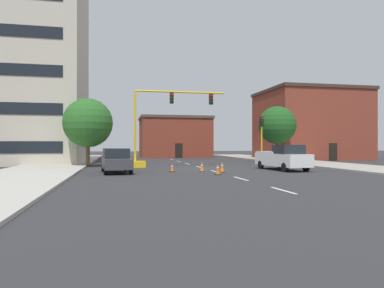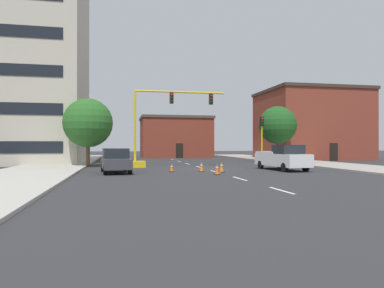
{
  "view_description": "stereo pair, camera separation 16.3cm",
  "coord_description": "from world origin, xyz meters",
  "px_view_note": "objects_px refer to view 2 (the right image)",
  "views": [
    {
      "loc": [
        -7.07,
        -28.36,
        2.01
      ],
      "look_at": [
        -0.25,
        4.4,
        2.06
      ],
      "focal_mm": 33.14,
      "sensor_mm": 36.0,
      "label": 1
    },
    {
      "loc": [
        -6.92,
        -28.39,
        2.01
      ],
      "look_at": [
        -0.25,
        4.4,
        2.06
      ],
      "focal_mm": 33.14,
      "sensor_mm": 36.0,
      "label": 2
    }
  ],
  "objects_px": {
    "tree_left_near": "(88,123)",
    "traffic_cone_roadside_a": "(222,167)",
    "traffic_signal_gantry": "(148,142)",
    "traffic_cone_roadside_c": "(217,169)",
    "tree_right_mid": "(278,125)",
    "traffic_cone_roadside_b": "(201,167)",
    "pickup_truck_white": "(282,158)",
    "traffic_light_pole_right": "(262,129)",
    "sedan_dark_gray_near_left": "(116,160)",
    "traffic_cone_roadside_d": "(172,168)"
  },
  "relations": [
    {
      "from": "tree_left_near",
      "to": "traffic_cone_roadside_a",
      "type": "xyz_separation_m",
      "value": [
        10.06,
        -8.52,
        -3.58
      ]
    },
    {
      "from": "traffic_signal_gantry",
      "to": "traffic_cone_roadside_c",
      "type": "height_order",
      "value": "traffic_signal_gantry"
    },
    {
      "from": "tree_right_mid",
      "to": "traffic_cone_roadside_b",
      "type": "distance_m",
      "value": 17.36
    },
    {
      "from": "traffic_cone_roadside_c",
      "to": "traffic_signal_gantry",
      "type": "bearing_deg",
      "value": 114.13
    },
    {
      "from": "pickup_truck_white",
      "to": "traffic_cone_roadside_b",
      "type": "bearing_deg",
      "value": -177.37
    },
    {
      "from": "tree_left_near",
      "to": "traffic_cone_roadside_b",
      "type": "bearing_deg",
      "value": -41.34
    },
    {
      "from": "traffic_light_pole_right",
      "to": "sedan_dark_gray_near_left",
      "type": "height_order",
      "value": "traffic_light_pole_right"
    },
    {
      "from": "traffic_signal_gantry",
      "to": "sedan_dark_gray_near_left",
      "type": "relative_size",
      "value": 1.94
    },
    {
      "from": "pickup_truck_white",
      "to": "traffic_cone_roadside_c",
      "type": "xyz_separation_m",
      "value": [
        -6.16,
        -3.03,
        -0.61
      ]
    },
    {
      "from": "traffic_light_pole_right",
      "to": "tree_left_near",
      "type": "height_order",
      "value": "tree_left_near"
    },
    {
      "from": "tree_left_near",
      "to": "pickup_truck_white",
      "type": "distance_m",
      "value": 17.29
    },
    {
      "from": "sedan_dark_gray_near_left",
      "to": "traffic_cone_roadside_b",
      "type": "distance_m",
      "value": 6.23
    },
    {
      "from": "tree_left_near",
      "to": "traffic_cone_roadside_c",
      "type": "bearing_deg",
      "value": -48.61
    },
    {
      "from": "traffic_cone_roadside_b",
      "to": "traffic_cone_roadside_d",
      "type": "distance_m",
      "value": 2.21
    },
    {
      "from": "tree_left_near",
      "to": "traffic_cone_roadside_b",
      "type": "relative_size",
      "value": 8.23
    },
    {
      "from": "traffic_cone_roadside_a",
      "to": "traffic_cone_roadside_b",
      "type": "bearing_deg",
      "value": 147.84
    },
    {
      "from": "sedan_dark_gray_near_left",
      "to": "traffic_cone_roadside_d",
      "type": "distance_m",
      "value": 4.09
    },
    {
      "from": "pickup_truck_white",
      "to": "traffic_cone_roadside_d",
      "type": "relative_size",
      "value": 9.13
    },
    {
      "from": "traffic_signal_gantry",
      "to": "traffic_light_pole_right",
      "type": "distance_m",
      "value": 11.75
    },
    {
      "from": "pickup_truck_white",
      "to": "sedan_dark_gray_near_left",
      "type": "distance_m",
      "value": 12.8
    },
    {
      "from": "traffic_cone_roadside_a",
      "to": "traffic_cone_roadside_d",
      "type": "bearing_deg",
      "value": 160.23
    },
    {
      "from": "pickup_truck_white",
      "to": "sedan_dark_gray_near_left",
      "type": "bearing_deg",
      "value": -179.61
    },
    {
      "from": "traffic_signal_gantry",
      "to": "tree_right_mid",
      "type": "xyz_separation_m",
      "value": [
        15.21,
        6.19,
        1.99
      ]
    },
    {
      "from": "sedan_dark_gray_near_left",
      "to": "traffic_signal_gantry",
      "type": "bearing_deg",
      "value": 64.58
    },
    {
      "from": "traffic_cone_roadside_b",
      "to": "traffic_cone_roadside_d",
      "type": "xyz_separation_m",
      "value": [
        -2.16,
        0.43,
        -0.07
      ]
    },
    {
      "from": "traffic_cone_roadside_c",
      "to": "traffic_cone_roadside_d",
      "type": "height_order",
      "value": "traffic_cone_roadside_c"
    },
    {
      "from": "traffic_light_pole_right",
      "to": "tree_right_mid",
      "type": "height_order",
      "value": "tree_right_mid"
    },
    {
      "from": "traffic_signal_gantry",
      "to": "traffic_cone_roadside_c",
      "type": "relative_size",
      "value": 12.27
    },
    {
      "from": "traffic_cone_roadside_b",
      "to": "traffic_cone_roadside_d",
      "type": "relative_size",
      "value": 1.23
    },
    {
      "from": "traffic_light_pole_right",
      "to": "traffic_cone_roadside_c",
      "type": "distance_m",
      "value": 13.45
    },
    {
      "from": "traffic_light_pole_right",
      "to": "traffic_cone_roadside_a",
      "type": "xyz_separation_m",
      "value": [
        -6.75,
        -8.73,
        -3.15
      ]
    },
    {
      "from": "traffic_cone_roadside_a",
      "to": "traffic_cone_roadside_d",
      "type": "relative_size",
      "value": 1.27
    },
    {
      "from": "traffic_cone_roadside_a",
      "to": "traffic_cone_roadside_c",
      "type": "bearing_deg",
      "value": -114.7
    },
    {
      "from": "tree_right_mid",
      "to": "traffic_signal_gantry",
      "type": "bearing_deg",
      "value": -157.84
    },
    {
      "from": "tree_right_mid",
      "to": "traffic_cone_roadside_d",
      "type": "xyz_separation_m",
      "value": [
        -13.91,
        -11.75,
        -3.93
      ]
    },
    {
      "from": "pickup_truck_white",
      "to": "traffic_light_pole_right",
      "type": "bearing_deg",
      "value": 79.13
    },
    {
      "from": "pickup_truck_white",
      "to": "traffic_cone_roadside_b",
      "type": "relative_size",
      "value": 7.4
    },
    {
      "from": "traffic_signal_gantry",
      "to": "traffic_cone_roadside_b",
      "type": "height_order",
      "value": "traffic_signal_gantry"
    },
    {
      "from": "tree_left_near",
      "to": "traffic_cone_roadside_c",
      "type": "height_order",
      "value": "tree_left_near"
    },
    {
      "from": "traffic_light_pole_right",
      "to": "traffic_signal_gantry",
      "type": "bearing_deg",
      "value": -170.54
    },
    {
      "from": "traffic_light_pole_right",
      "to": "traffic_cone_roadside_c",
      "type": "xyz_separation_m",
      "value": [
        -7.62,
        -10.63,
        -3.17
      ]
    },
    {
      "from": "traffic_signal_gantry",
      "to": "tree_left_near",
      "type": "xyz_separation_m",
      "value": [
        -5.28,
        1.71,
        1.72
      ]
    },
    {
      "from": "tree_left_near",
      "to": "tree_right_mid",
      "type": "xyz_separation_m",
      "value": [
        20.49,
        4.48,
        0.27
      ]
    },
    {
      "from": "pickup_truck_white",
      "to": "tree_right_mid",
      "type": "bearing_deg",
      "value": 66.56
    },
    {
      "from": "tree_left_near",
      "to": "pickup_truck_white",
      "type": "bearing_deg",
      "value": -25.72
    },
    {
      "from": "traffic_signal_gantry",
      "to": "traffic_light_pole_right",
      "type": "bearing_deg",
      "value": 9.46
    },
    {
      "from": "traffic_signal_gantry",
      "to": "tree_right_mid",
      "type": "distance_m",
      "value": 16.54
    },
    {
      "from": "traffic_cone_roadside_a",
      "to": "tree_left_near",
      "type": "bearing_deg",
      "value": 139.73
    },
    {
      "from": "traffic_cone_roadside_b",
      "to": "traffic_cone_roadside_c",
      "type": "relative_size",
      "value": 1.02
    },
    {
      "from": "tree_right_mid",
      "to": "traffic_cone_roadside_d",
      "type": "height_order",
      "value": "tree_right_mid"
    }
  ]
}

